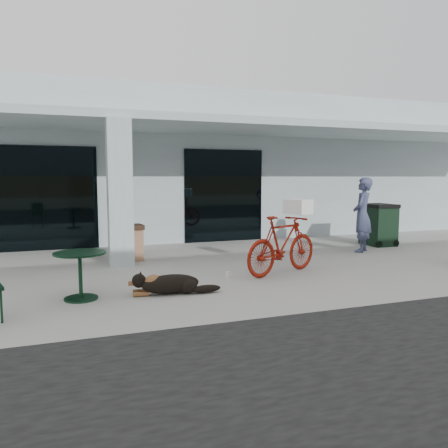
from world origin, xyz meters
name	(u,v)px	position (x,y,z in m)	size (l,w,h in m)	color
ground	(222,284)	(0.00, 0.00, 0.00)	(80.00, 80.00, 0.00)	#A9A69F
building	(143,167)	(0.00, 8.50, 2.25)	(22.00, 7.00, 4.50)	silver
storefront_glass_left	(41,199)	(-3.20, 4.98, 1.35)	(2.80, 0.06, 2.70)	black
storefront_glass_right	(224,196)	(1.80, 4.98, 1.35)	(2.40, 0.06, 2.70)	black
column	(120,193)	(-1.50, 2.30, 1.56)	(0.50, 0.50, 3.12)	silver
overhang	(174,124)	(0.00, 3.60, 3.21)	(22.00, 2.80, 0.18)	silver
bicycle	(282,245)	(1.39, 0.40, 0.58)	(0.54, 1.93, 1.16)	maroon
laundry_basket	(298,207)	(1.81, 0.56, 1.31)	(0.49, 0.37, 0.29)	white
dog	(171,283)	(-1.01, -0.34, 0.18)	(1.10, 0.37, 0.37)	black
cup_near_dog	(228,275)	(0.27, 0.43, 0.06)	(0.09, 0.09, 0.11)	white
cafe_table_near	(80,276)	(-2.39, -0.19, 0.37)	(0.79, 0.79, 0.74)	#133720
person	(362,215)	(4.46, 2.01, 0.95)	(0.69, 0.45, 1.89)	#383F5E
trash_receptacle	(132,243)	(-1.20, 2.80, 0.41)	(0.48, 0.48, 0.82)	#93684C
wheeled_bin	(378,225)	(5.62, 2.80, 0.58)	(0.71, 0.91, 1.16)	black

